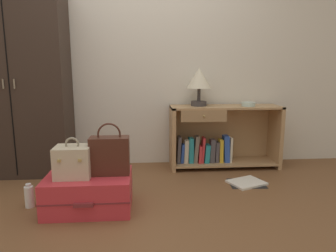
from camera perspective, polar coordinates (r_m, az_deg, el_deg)
The scene contains 11 objects.
ground_plane at distance 2.29m, azimuth -6.90°, elevation -17.68°, with size 9.00×9.00×0.00m, color brown.
back_wall at distance 3.52m, azimuth -6.38°, elevation 14.08°, with size 6.40×0.10×2.60m, color silver.
wardrobe at distance 3.46m, azimuth -25.86°, elevation 7.20°, with size 0.96×0.47×1.88m.
bookshelf at distance 3.46m, azimuth 9.43°, elevation -2.16°, with size 1.19×0.37×0.68m.
table_lamp at distance 3.35m, azimuth 5.77°, elevation 8.38°, with size 0.27×0.27×0.41m.
bowl at distance 3.43m, azimuth 14.63°, elevation 3.93°, with size 0.15×0.15×0.04m, color silver.
suitcase_large at distance 2.53m, azimuth -14.34°, elevation -11.67°, with size 0.66×0.49×0.27m.
train_case at distance 2.44m, azimuth -17.13°, elevation -6.29°, with size 0.26×0.22×0.31m.
handbag at distance 2.44m, azimuth -10.71°, elevation -5.26°, with size 0.30×0.14×0.40m.
bottle at distance 2.72m, azimuth -24.25°, elevation -11.75°, with size 0.07×0.07×0.19m.
open_book_on_floor at distance 3.08m, azimuth 14.31°, elevation -10.12°, with size 0.39×0.36×0.02m.
Camera 1 is at (0.10, -2.02, 1.08)m, focal length 32.99 mm.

